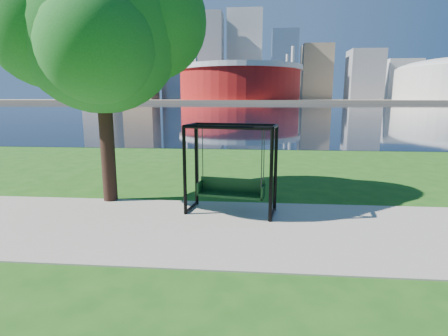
# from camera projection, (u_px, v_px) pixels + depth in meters

# --- Properties ---
(ground) EXTENTS (900.00, 900.00, 0.00)m
(ground) POSITION_uv_depth(u_px,v_px,m) (224.00, 221.00, 8.37)
(ground) COLOR #1E5114
(ground) RESTS_ON ground
(path) EXTENTS (120.00, 4.00, 0.03)m
(path) POSITION_uv_depth(u_px,v_px,m) (222.00, 228.00, 7.88)
(path) COLOR #9E937F
(path) RESTS_ON ground
(river) EXTENTS (900.00, 180.00, 0.02)m
(river) POSITION_uv_depth(u_px,v_px,m) (253.00, 108.00, 108.02)
(river) COLOR black
(river) RESTS_ON ground
(far_bank) EXTENTS (900.00, 228.00, 2.00)m
(far_bank) POSITION_uv_depth(u_px,v_px,m) (255.00, 101.00, 307.11)
(far_bank) COLOR #937F60
(far_bank) RESTS_ON ground
(stadium) EXTENTS (83.00, 83.00, 32.00)m
(stadium) POSITION_uv_depth(u_px,v_px,m) (240.00, 81.00, 236.03)
(stadium) COLOR maroon
(stadium) RESTS_ON far_bank
(skyline) EXTENTS (392.00, 66.00, 96.50)m
(skyline) POSITION_uv_depth(u_px,v_px,m) (250.00, 61.00, 313.75)
(skyline) COLOR gray
(skyline) RESTS_ON far_bank
(swing) EXTENTS (2.35, 1.32, 2.27)m
(swing) POSITION_uv_depth(u_px,v_px,m) (231.00, 171.00, 8.76)
(swing) COLOR black
(swing) RESTS_ON ground
(park_tree) EXTENTS (5.49, 4.96, 6.82)m
(park_tree) POSITION_uv_depth(u_px,v_px,m) (99.00, 27.00, 9.18)
(park_tree) COLOR black
(park_tree) RESTS_ON ground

